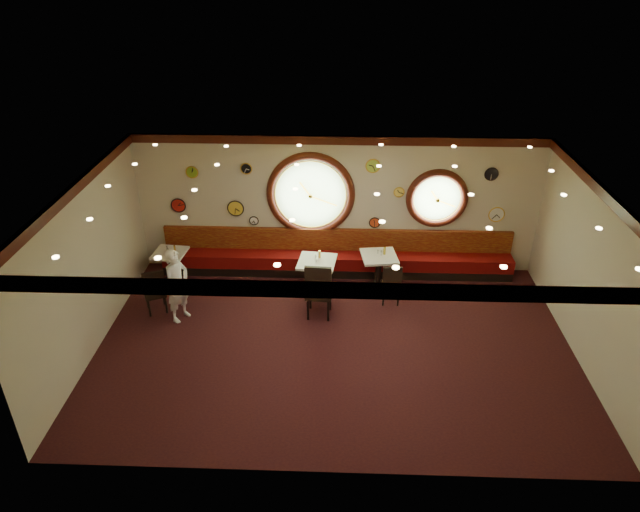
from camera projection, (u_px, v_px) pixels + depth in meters
The scene contains 45 objects.
floor at pixel (335, 345), 10.93m from camera, with size 9.00×6.00×0.00m, color black.
ceiling at pixel (337, 190), 9.38m from camera, with size 9.00×6.00×0.02m, color #B99034.
wall_back at pixel (337, 205), 12.78m from camera, with size 9.00×0.02×3.20m, color beige.
wall_front at pixel (333, 389), 7.53m from camera, with size 9.00×0.02×3.20m, color beige.
wall_left at pixel (87, 268), 10.30m from camera, with size 0.02×6.00×3.20m, color beige.
wall_right at pixel (592, 278), 10.01m from camera, with size 0.02×6.00×3.20m, color beige.
molding_back at pixel (338, 140), 12.00m from camera, with size 9.00×0.10×0.18m, color #3C130A.
molding_front at pixel (334, 290), 6.84m from camera, with size 9.00×0.10×0.18m, color #3C130A.
molding_left at pixel (72, 191), 9.57m from camera, with size 0.10×6.00×0.18m, color #3C130A.
molding_right at pixel (610, 199), 9.28m from camera, with size 0.10×6.00×0.18m, color #3C130A.
banquette_base at pixel (336, 269), 13.26m from camera, with size 8.00×0.55×0.20m, color black.
banquette_seat at pixel (337, 260), 13.14m from camera, with size 8.00×0.55×0.30m, color #5B0708.
banquette_back at pixel (337, 240), 13.14m from camera, with size 8.00×0.10×0.55m, color #600708.
porthole_left_glass at pixel (311, 194), 12.67m from camera, with size 1.66×1.66×0.02m, color #85AC67.
porthole_left_frame at pixel (311, 195), 12.66m from camera, with size 1.98×1.98×0.18m, color #3C130A.
porthole_left_ring at pixel (311, 195), 12.63m from camera, with size 1.61×1.61×0.03m, color gold.
porthole_right_glass at pixel (437, 198), 12.60m from camera, with size 1.10×1.10×0.02m, color #85AC67.
porthole_right_frame at pixel (437, 199), 12.59m from camera, with size 1.38×1.38×0.18m, color #3C130A.
porthole_right_ring at pixel (437, 199), 12.56m from camera, with size 1.09×1.09×0.03m, color gold.
wall_clock_0 at pixel (254, 220), 13.00m from camera, with size 0.20×0.20×0.03m, color white.
wall_clock_1 at pixel (375, 222), 12.91m from camera, with size 0.24×0.24×0.03m, color #E8451B.
wall_clock_2 at pixel (178, 205), 12.89m from camera, with size 0.32×0.32×0.03m, color red.
wall_clock_3 at pixel (236, 208), 12.87m from camera, with size 0.36×0.36×0.03m, color yellow.
wall_clock_4 at pixel (491, 174), 12.25m from camera, with size 0.28×0.28×0.03m, color black.
wall_clock_5 at pixel (399, 192), 12.53m from camera, with size 0.22×0.22×0.03m, color #F7D952.
wall_clock_6 at pixel (246, 168), 12.40m from camera, with size 0.24×0.24×0.03m, color black.
wall_clock_7 at pixel (496, 214), 12.70m from camera, with size 0.34×0.34×0.03m, color white.
wall_clock_8 at pixel (373, 166), 12.26m from camera, with size 0.30×0.30×0.03m, color #B2DA44.
wall_clock_9 at pixel (192, 172), 12.49m from camera, with size 0.26×0.26×0.03m, color #85B323.
table_a at pixel (171, 263), 12.73m from camera, with size 0.75×0.75×0.76m.
table_b at pixel (317, 274), 12.21m from camera, with size 0.87×0.87×0.86m.
table_c at pixel (379, 267), 12.49m from camera, with size 0.84×0.84×0.82m.
chair_a at pixel (155, 288), 11.60m from camera, with size 0.57×0.57×0.64m.
chair_b at pixel (319, 288), 11.38m from camera, with size 0.56×0.56×0.78m.
chair_c at pixel (391, 282), 11.91m from camera, with size 0.40×0.40×0.59m.
condiment_a_salt at pixel (167, 248), 12.66m from camera, with size 0.04×0.04×0.10m, color silver.
condiment_b_salt at pixel (316, 256), 12.12m from camera, with size 0.04×0.04×0.10m, color silver.
condiment_c_salt at pixel (378, 252), 12.40m from camera, with size 0.03×0.03×0.09m, color silver.
condiment_a_pepper at pixel (168, 251), 12.53m from camera, with size 0.04×0.04×0.11m, color silver.
condiment_b_pepper at pixel (316, 260), 11.99m from camera, with size 0.03×0.03×0.09m, color silver.
condiment_c_pepper at pixel (381, 253), 12.32m from camera, with size 0.04×0.04×0.11m, color silver.
condiment_a_bottle at pixel (175, 248), 12.61m from camera, with size 0.04×0.04×0.14m, color gold.
condiment_b_bottle at pixel (320, 254), 12.15m from camera, with size 0.05×0.05×0.16m, color gold.
condiment_c_bottle at pixel (385, 251), 12.34m from camera, with size 0.05×0.05×0.17m, color gold.
waiter at pixel (177, 285), 11.33m from camera, with size 0.57×0.38×1.57m, color white.
Camera 1 is at (0.05, -8.74, 6.78)m, focal length 32.00 mm.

